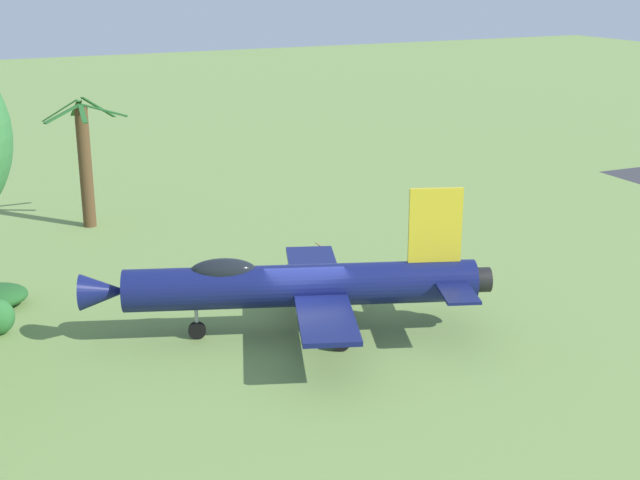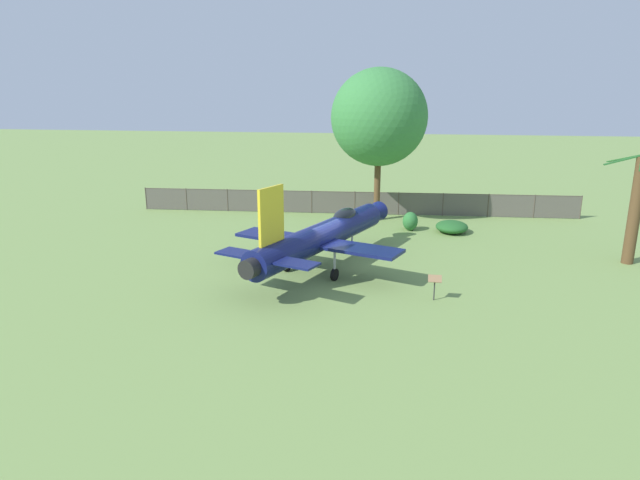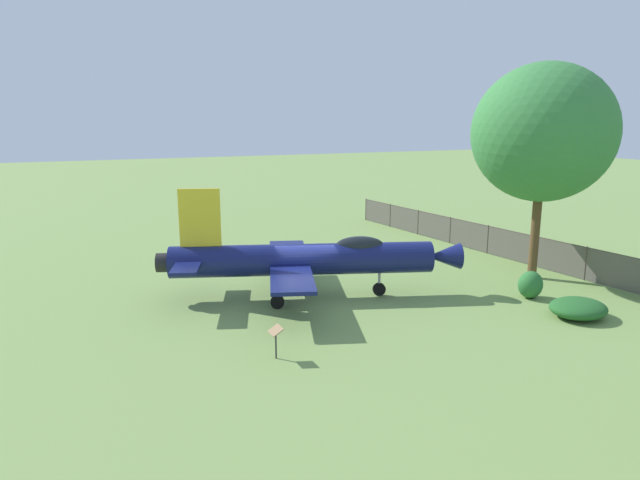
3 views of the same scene
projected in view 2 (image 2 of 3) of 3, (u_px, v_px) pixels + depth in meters
The scene contains 8 objects.
ground_plane at pixel (322, 269), 28.75m from camera, with size 200.00×200.00×0.00m, color #75934C.
display_jet at pixel (325, 234), 28.55m from camera, with size 9.14×13.28×5.08m.
shade_tree at pixel (379, 117), 37.95m from camera, with size 6.74×7.09×10.76m.
palm_tree at pixel (635, 208), 28.99m from camera, with size 3.41×3.93×6.22m.
perimeter_fence at pixel (355, 202), 41.67m from camera, with size 33.36×2.01×1.76m.
shrub_near_fence at pixel (410, 221), 36.77m from camera, with size 1.02×1.17×1.26m.
shrub_by_tree at pixel (452, 227), 36.24m from camera, with size 2.13×2.44×0.78m.
info_plaque at pixel (435, 282), 24.26m from camera, with size 0.60×0.40×1.14m.
Camera 2 is at (4.35, -26.99, 9.03)m, focal length 30.51 mm.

